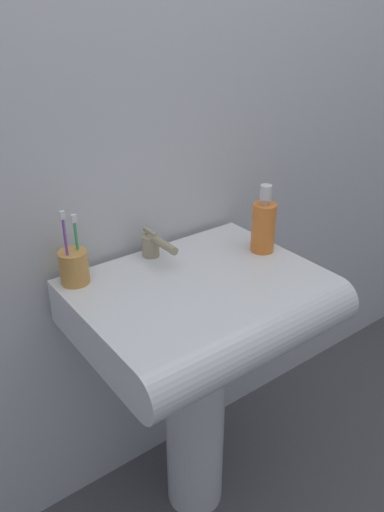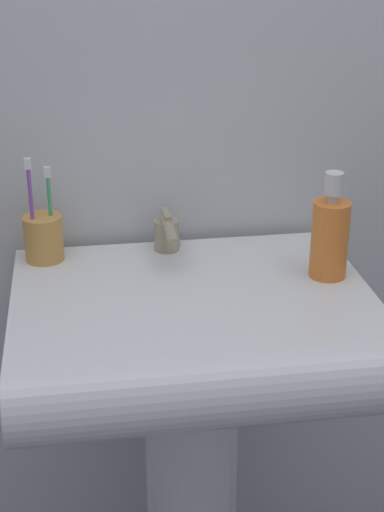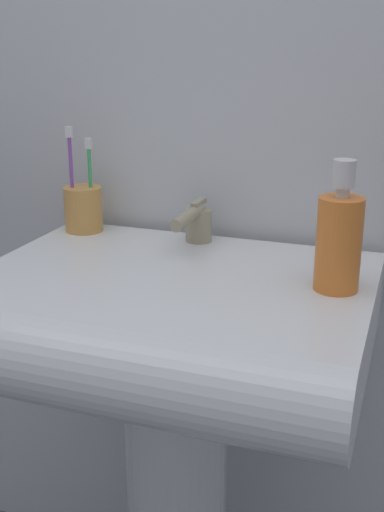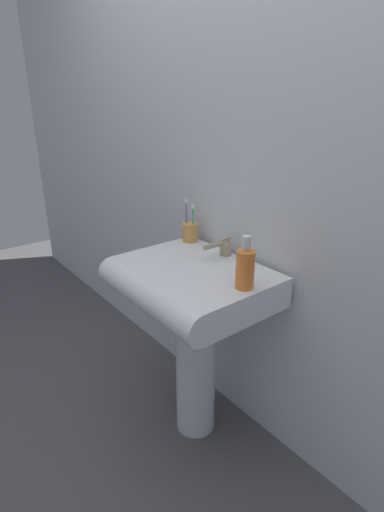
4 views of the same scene
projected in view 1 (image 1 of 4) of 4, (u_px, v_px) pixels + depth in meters
The scene contains 7 objects.
ground_plane at pixel (195, 493), 1.65m from camera, with size 6.00×6.00×0.00m, color #4C4C51.
wall_back at pixel (134, 109), 1.28m from camera, with size 5.00×0.05×2.40m, color silver.
sink_pedestal at pixel (195, 415), 1.49m from camera, with size 0.18×0.18×0.69m, color white.
sink_basin at pixel (207, 307), 1.27m from camera, with size 0.62×0.50×0.12m.
faucet at pixel (154, 245), 1.36m from camera, with size 0.05×0.15×0.08m.
toothbrush_cup at pixel (74, 266), 1.24m from camera, with size 0.07×0.07×0.20m.
soap_bottle at pixel (263, 225), 1.38m from camera, with size 0.07×0.07×0.19m.
Camera 1 is at (-0.66, -0.88, 1.45)m, focal length 35.00 mm.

